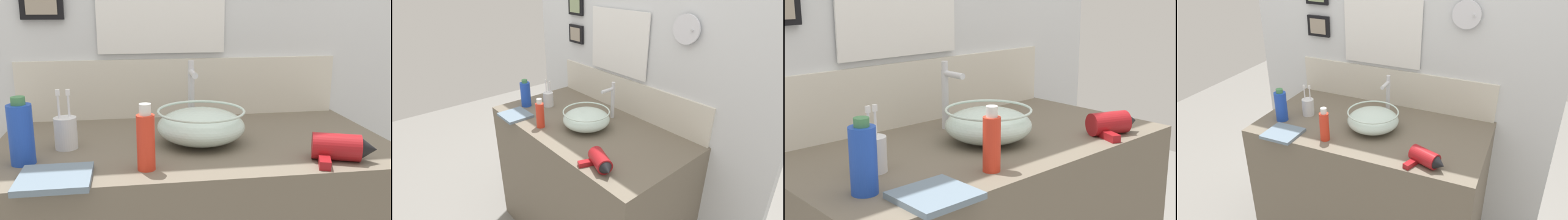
% 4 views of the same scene
% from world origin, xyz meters
% --- Properties ---
extents(vanity_counter, '(1.23, 0.64, 0.90)m').
position_xyz_m(vanity_counter, '(0.00, 0.00, 0.45)').
color(vanity_counter, '#6B6051').
rests_on(vanity_counter, ground).
extents(back_panel, '(1.85, 0.09, 2.52)m').
position_xyz_m(back_panel, '(-0.00, 0.35, 1.26)').
color(back_panel, silver).
rests_on(back_panel, ground).
extents(glass_bowl_sink, '(0.27, 0.27, 0.11)m').
position_xyz_m(glass_bowl_sink, '(0.02, -0.02, 0.96)').
color(glass_bowl_sink, silver).
rests_on(glass_bowl_sink, vanity_counter).
extents(faucet, '(0.02, 0.10, 0.23)m').
position_xyz_m(faucet, '(0.02, 0.18, 1.03)').
color(faucet, silver).
rests_on(faucet, vanity_counter).
extents(hair_drier, '(0.19, 0.14, 0.08)m').
position_xyz_m(hair_drier, '(0.38, -0.24, 0.94)').
color(hair_drier, maroon).
rests_on(hair_drier, vanity_counter).
extents(toothbrush_cup, '(0.07, 0.07, 0.18)m').
position_xyz_m(toothbrush_cup, '(-0.39, -0.02, 0.95)').
color(toothbrush_cup, silver).
rests_on(toothbrush_cup, vanity_counter).
extents(lotion_bottle, '(0.07, 0.07, 0.19)m').
position_xyz_m(lotion_bottle, '(-0.49, -0.13, 0.99)').
color(lotion_bottle, blue).
rests_on(lotion_bottle, vanity_counter).
extents(spray_bottle, '(0.05, 0.05, 0.18)m').
position_xyz_m(spray_bottle, '(-0.16, -0.22, 0.98)').
color(spray_bottle, red).
rests_on(spray_bottle, vanity_counter).
extents(hand_towel, '(0.18, 0.17, 0.02)m').
position_xyz_m(hand_towel, '(-0.38, -0.27, 0.91)').
color(hand_towel, slate).
rests_on(hand_towel, vanity_counter).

